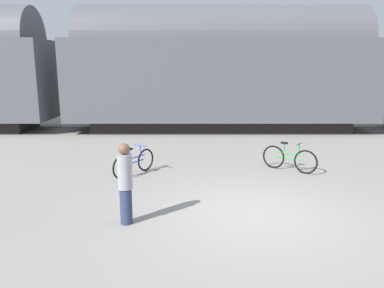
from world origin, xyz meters
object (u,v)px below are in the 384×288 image
Objects in this scene: freight_train at (222,67)px; bicycle_blue at (135,163)px; bicycle_green at (290,159)px; person_in_grey at (126,183)px.

freight_train reaches higher than bicycle_blue.
person_in_grey is at bearing -138.18° from bicycle_green.
freight_train is 31.78× the size of bicycle_blue.
bicycle_blue is at bearing -66.98° from person_in_grey.
freight_train is 8.28m from bicycle_blue.
person_in_grey is (0.35, -3.32, 0.48)m from bicycle_blue.
bicycle_green is (1.54, -6.90, -2.58)m from freight_train.
person_in_grey reaches higher than bicycle_blue.
bicycle_blue is 4.50m from bicycle_green.
freight_train is at bearing 68.02° from bicycle_blue.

